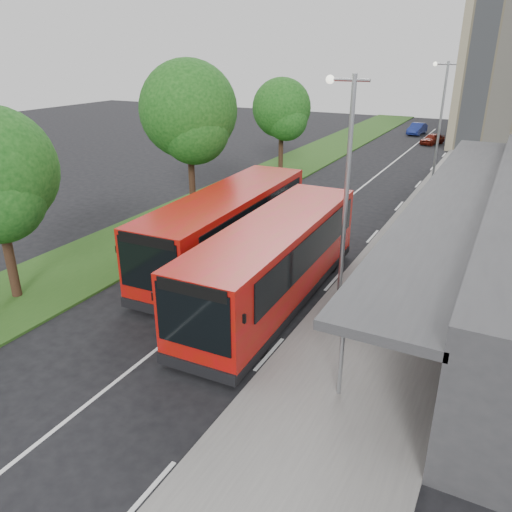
# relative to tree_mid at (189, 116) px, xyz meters

# --- Properties ---
(ground) EXTENTS (120.00, 120.00, 0.00)m
(ground) POSITION_rel_tree_mid_xyz_m (7.01, -9.05, -5.47)
(ground) COLOR black
(ground) RESTS_ON ground
(pavement) EXTENTS (5.00, 80.00, 0.15)m
(pavement) POSITION_rel_tree_mid_xyz_m (13.01, 10.95, -5.40)
(pavement) COLOR slate
(pavement) RESTS_ON ground
(grass_verge) EXTENTS (5.00, 80.00, 0.10)m
(grass_verge) POSITION_rel_tree_mid_xyz_m (0.01, 10.95, -5.42)
(grass_verge) COLOR #234B18
(grass_verge) RESTS_ON ground
(lane_centre_line) EXTENTS (0.12, 70.00, 0.01)m
(lane_centre_line) POSITION_rel_tree_mid_xyz_m (7.01, 5.95, -5.47)
(lane_centre_line) COLOR silver
(lane_centre_line) RESTS_ON ground
(kerb_dashes) EXTENTS (0.12, 56.00, 0.01)m
(kerb_dashes) POSITION_rel_tree_mid_xyz_m (10.31, 9.95, -5.47)
(kerb_dashes) COLOR silver
(kerb_dashes) RESTS_ON ground
(tree_mid) EXTENTS (5.27, 5.27, 8.48)m
(tree_mid) POSITION_rel_tree_mid_xyz_m (0.00, 0.00, 0.00)
(tree_mid) COLOR black
(tree_mid) RESTS_ON ground
(tree_far) EXTENTS (4.39, 4.39, 7.00)m
(tree_far) POSITION_rel_tree_mid_xyz_m (0.00, 12.00, -0.96)
(tree_far) COLOR black
(tree_far) RESTS_ON ground
(lamp_post_near) EXTENTS (1.44, 0.28, 8.00)m
(lamp_post_near) POSITION_rel_tree_mid_xyz_m (11.13, -7.05, -0.76)
(lamp_post_near) COLOR #989BA0
(lamp_post_near) RESTS_ON pavement
(lamp_post_far) EXTENTS (1.44, 0.28, 8.00)m
(lamp_post_far) POSITION_rel_tree_mid_xyz_m (11.13, 12.95, -0.76)
(lamp_post_far) COLOR #989BA0
(lamp_post_far) RESTS_ON pavement
(bus_main) EXTENTS (3.14, 11.17, 3.14)m
(bus_main) POSITION_rel_tree_mid_xyz_m (8.90, -7.75, -3.86)
(bus_main) COLOR #BA090E
(bus_main) RESTS_ON ground
(bus_second) EXTENTS (3.31, 11.39, 3.20)m
(bus_second) POSITION_rel_tree_mid_xyz_m (5.50, -5.42, -3.84)
(bus_second) COLOR #BA090E
(bus_second) RESTS_ON ground
(litter_bin) EXTENTS (0.59, 0.59, 0.84)m
(litter_bin) POSITION_rel_tree_mid_xyz_m (12.90, 1.09, -4.90)
(litter_bin) COLOR #362516
(litter_bin) RESTS_ON pavement
(bollard) EXTENTS (0.15, 0.15, 0.91)m
(bollard) POSITION_rel_tree_mid_xyz_m (11.80, 10.06, -4.87)
(bollard) COLOR #E2A00B
(bollard) RESTS_ON pavement
(car_near) EXTENTS (2.30, 3.42, 1.08)m
(car_near) POSITION_rel_tree_mid_xyz_m (8.38, 29.99, -4.93)
(car_near) COLOR #62170E
(car_near) RESTS_ON ground
(car_far) EXTENTS (1.67, 3.87, 1.24)m
(car_far) POSITION_rel_tree_mid_xyz_m (5.79, 35.71, -4.86)
(car_far) COLOR navy
(car_far) RESTS_ON ground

